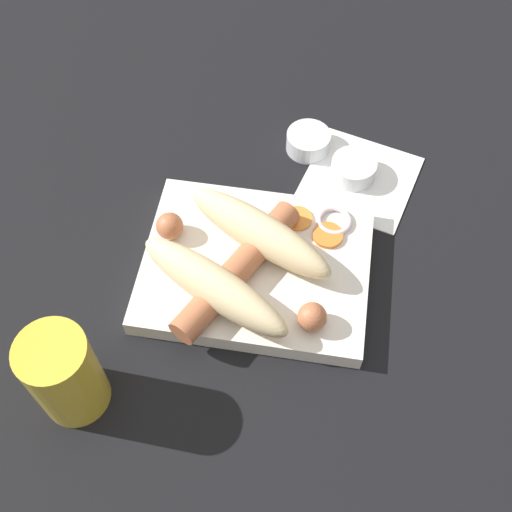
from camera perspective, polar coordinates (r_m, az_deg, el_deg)
ground_plane at (r=0.67m, az=-0.00°, el=-1.45°), size 3.00×3.00×0.00m
food_tray at (r=0.66m, az=-0.00°, el=-0.97°), size 0.23×0.18×0.02m
bread_roll at (r=0.63m, az=-1.58°, el=-0.24°), size 0.20×0.18×0.05m
sausage at (r=0.63m, az=-1.64°, el=-1.20°), size 0.18×0.17×0.03m
pickled_veggies at (r=0.68m, az=6.18°, el=2.81°), size 0.08×0.05×0.01m
napkin at (r=0.75m, az=9.21°, el=6.83°), size 0.15×0.15×0.00m
condiment_cup_near at (r=0.75m, az=8.63°, el=7.59°), size 0.05×0.05×0.02m
condiment_cup_far at (r=0.77m, az=4.66°, el=10.05°), size 0.05×0.05×0.02m
drink_glass at (r=0.59m, az=-16.66°, el=-10.08°), size 0.06×0.06×0.10m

